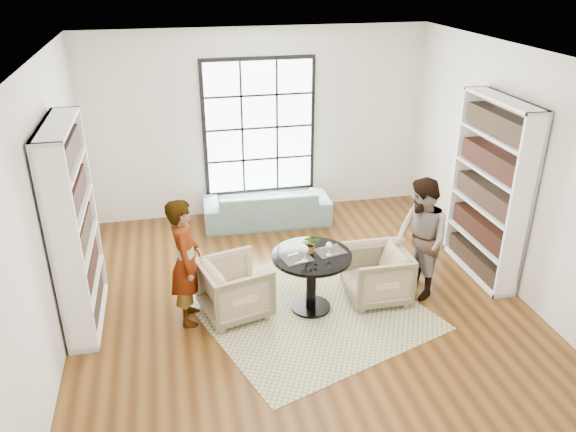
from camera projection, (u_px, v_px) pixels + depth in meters
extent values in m
plane|color=brown|center=(302.00, 305.00, 6.99)|extent=(6.00, 6.00, 0.00)
plane|color=silver|center=(259.00, 124.00, 9.01)|extent=(5.50, 0.00, 5.50)
plane|color=silver|center=(47.00, 216.00, 5.82)|extent=(0.00, 6.00, 6.00)
plane|color=silver|center=(521.00, 176.00, 6.90)|extent=(0.00, 6.00, 6.00)
plane|color=silver|center=(413.00, 366.00, 3.70)|extent=(5.50, 0.00, 5.50)
plane|color=white|center=(306.00, 59.00, 5.73)|extent=(6.00, 6.00, 0.00)
cube|color=black|center=(259.00, 127.00, 9.02)|extent=(1.82, 0.06, 2.22)
cube|color=white|center=(260.00, 128.00, 8.98)|extent=(1.70, 0.02, 2.10)
cube|color=tan|center=(309.00, 309.00, 6.91)|extent=(3.15, 3.15, 0.01)
cylinder|color=black|center=(311.00, 307.00, 6.92)|extent=(0.48, 0.48, 0.04)
cylinder|color=black|center=(311.00, 283.00, 6.77)|extent=(0.12, 0.12, 0.68)
cylinder|color=black|center=(312.00, 256.00, 6.62)|extent=(0.95, 0.95, 0.04)
imported|color=#769D91|center=(267.00, 206.00, 9.04)|extent=(2.04, 0.87, 0.59)
imported|color=tan|center=(235.00, 288.00, 6.70)|extent=(0.93, 0.92, 0.70)
imported|color=#B8B783|center=(376.00, 274.00, 7.00)|extent=(0.77, 0.75, 0.69)
imported|color=gray|center=(186.00, 262.00, 6.41)|extent=(0.42, 0.59, 1.56)
imported|color=gray|center=(421.00, 239.00, 6.92)|extent=(0.64, 0.80, 1.56)
cube|color=#262421|center=(297.00, 259.00, 6.51)|extent=(0.39, 0.33, 0.01)
cube|color=#262421|center=(330.00, 251.00, 6.68)|extent=(0.39, 0.33, 0.01)
cylinder|color=silver|center=(305.00, 261.00, 6.47)|extent=(0.07, 0.07, 0.01)
cylinder|color=silver|center=(305.00, 256.00, 6.44)|extent=(0.01, 0.01, 0.12)
sphere|color=maroon|center=(305.00, 249.00, 6.40)|extent=(0.09, 0.09, 0.09)
ellipsoid|color=white|center=(305.00, 249.00, 6.40)|extent=(0.09, 0.09, 0.10)
cylinder|color=silver|center=(329.00, 255.00, 6.59)|extent=(0.06, 0.06, 0.01)
cylinder|color=silver|center=(329.00, 251.00, 6.57)|extent=(0.01, 0.01, 0.10)
sphere|color=maroon|center=(329.00, 246.00, 6.54)|extent=(0.07, 0.07, 0.07)
ellipsoid|color=white|center=(329.00, 246.00, 6.54)|extent=(0.08, 0.08, 0.09)
imported|color=gray|center=(310.00, 244.00, 6.61)|extent=(0.21, 0.18, 0.22)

